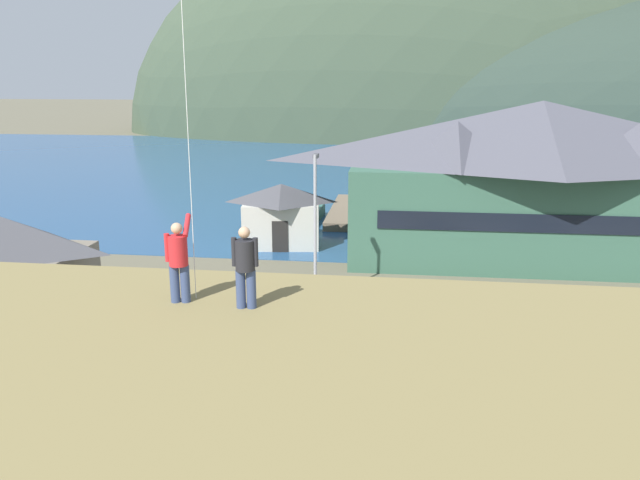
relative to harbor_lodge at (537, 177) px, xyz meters
The scene contains 20 objects.
ground_plane 25.11m from the harbor_lodge, 123.15° to the right, with size 600.00×600.00×0.00m, color #66604C.
parking_lot_pad 21.21m from the harbor_lodge, 130.81° to the right, with size 40.00×20.00×0.10m, color gray.
bay_water 42.05m from the harbor_lodge, 108.74° to the left, with size 360.00×84.00×0.03m, color navy.
far_hill_west_ridge 95.47m from the harbor_lodge, 92.54° to the left, with size 129.33×53.80×92.19m, color #3D4C38.
far_hill_east_peak 104.99m from the harbor_lodge, 72.16° to the left, with size 114.52×63.85×56.30m, color #3D4C38.
harbor_lodge is the anchor object (origin of this frame).
storage_shed_near_lot 31.26m from the harbor_lodge, 151.95° to the right, with size 7.69×5.38×5.36m.
storage_shed_waterside 17.37m from the harbor_lodge, behind, with size 6.17×4.77×4.48m.
wharf_dock 18.28m from the harbor_lodge, 138.00° to the left, with size 3.20×12.31×0.70m.
moored_boat_wharfside 19.10m from the harbor_lodge, 152.10° to the left, with size 2.33×6.26×2.16m.
parked_car_front_row_red 15.49m from the harbor_lodge, 113.84° to the right, with size 4.30×2.26×1.82m.
parked_car_front_row_silver 24.41m from the harbor_lodge, 141.10° to the right, with size 4.30×2.25×1.82m.
parked_car_lone_by_shed 21.20m from the harbor_lodge, 106.36° to the right, with size 4.25×2.15×1.82m.
parked_car_mid_row_near 19.86m from the harbor_lodge, 136.67° to the right, with size 4.25×2.15×1.82m.
parked_car_front_row_end 28.70m from the harbor_lodge, 132.92° to the right, with size 4.34×2.35×1.82m.
parked_car_mid_row_far 15.66m from the harbor_lodge, 83.99° to the right, with size 4.30×2.26×1.82m.
parked_car_back_row_left 24.50m from the harbor_lodge, 126.47° to the right, with size 4.32×2.29×1.82m.
parking_light_pole 16.46m from the harbor_lodge, 142.68° to the right, with size 0.24×0.78×7.84m.
person_kite_flyer 32.01m from the harbor_lodge, 114.76° to the right, with size 0.52×0.69×1.86m.
person_companion 31.57m from the harbor_lodge, 112.19° to the right, with size 0.55×0.40×1.74m.
Camera 1 is at (4.59, -20.44, 11.75)m, focal length 34.71 mm.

